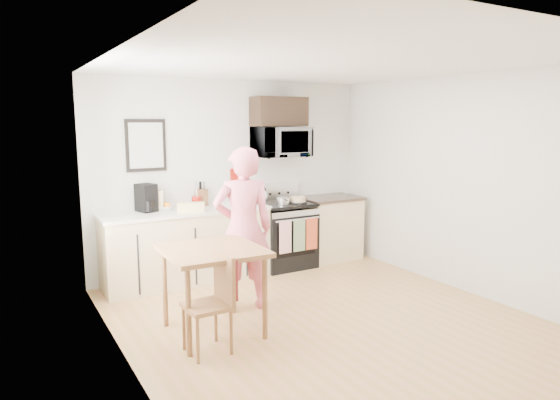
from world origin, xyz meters
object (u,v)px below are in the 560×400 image
chair (219,288)px  cake (298,200)px  range (284,236)px  dining_table (213,258)px  microwave (281,142)px  person (243,229)px

chair → cake: bearing=40.6°
range → dining_table: bearing=-137.6°
microwave → person: 1.95m
range → person: bearing=-136.3°
person → cake: bearing=-126.5°
chair → cake: cake is taller
microwave → person: size_ratio=0.42×
person → cake: size_ratio=6.95×
dining_table → chair: chair is taller
person → chair: person is taller
range → chair: size_ratio=1.31×
chair → cake: size_ratio=3.44×
microwave → person: bearing=-133.8°
range → cake: bearing=-39.8°
range → chair: bearing=-133.2°
person → range: bearing=-120.1°
microwave → person: (-1.21, -1.26, -0.87)m
chair → cake: (1.99, 1.84, 0.39)m
cake → range: bearing=140.2°
range → chair: 2.69m
microwave → chair: (-1.84, -2.06, -1.19)m
range → person: person is taller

